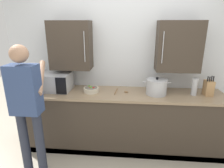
{
  "coord_description": "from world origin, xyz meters",
  "views": [
    {
      "loc": [
        0.08,
        -1.89,
        1.91
      ],
      "look_at": [
        -0.15,
        0.72,
        1.08
      ],
      "focal_mm": 30.24,
      "sensor_mm": 36.0,
      "label": 1
    }
  ],
  "objects_px": {
    "microwave_oven": "(51,82)",
    "wooden_spoon": "(121,92)",
    "fruit_bowl": "(91,89)",
    "knife_block": "(209,88)",
    "person_figure": "(27,104)",
    "thermos_flask": "(195,87)",
    "stock_pot": "(156,87)"
  },
  "relations": [
    {
      "from": "fruit_bowl",
      "to": "thermos_flask",
      "type": "distance_m",
      "value": 1.51
    },
    {
      "from": "fruit_bowl",
      "to": "knife_block",
      "type": "distance_m",
      "value": 1.71
    },
    {
      "from": "fruit_bowl",
      "to": "person_figure",
      "type": "bearing_deg",
      "value": -130.88
    },
    {
      "from": "person_figure",
      "to": "wooden_spoon",
      "type": "bearing_deg",
      "value": 34.96
    },
    {
      "from": "wooden_spoon",
      "to": "fruit_bowl",
      "type": "xyz_separation_m",
      "value": [
        -0.45,
        -0.03,
        0.03
      ]
    },
    {
      "from": "fruit_bowl",
      "to": "thermos_flask",
      "type": "height_order",
      "value": "thermos_flask"
    },
    {
      "from": "wooden_spoon",
      "to": "stock_pot",
      "type": "distance_m",
      "value": 0.53
    },
    {
      "from": "microwave_oven",
      "to": "wooden_spoon",
      "type": "relative_size",
      "value": 3.04
    },
    {
      "from": "microwave_oven",
      "to": "fruit_bowl",
      "type": "distance_m",
      "value": 0.64
    },
    {
      "from": "fruit_bowl",
      "to": "person_figure",
      "type": "relative_size",
      "value": 0.13
    },
    {
      "from": "person_figure",
      "to": "knife_block",
      "type": "bearing_deg",
      "value": 17.76
    },
    {
      "from": "knife_block",
      "to": "person_figure",
      "type": "distance_m",
      "value": 2.45
    },
    {
      "from": "person_figure",
      "to": "thermos_flask",
      "type": "bearing_deg",
      "value": 18.85
    },
    {
      "from": "fruit_bowl",
      "to": "knife_block",
      "type": "relative_size",
      "value": 0.78
    },
    {
      "from": "microwave_oven",
      "to": "wooden_spoon",
      "type": "height_order",
      "value": "microwave_oven"
    },
    {
      "from": "stock_pot",
      "to": "knife_block",
      "type": "bearing_deg",
      "value": 2.36
    },
    {
      "from": "microwave_oven",
      "to": "wooden_spoon",
      "type": "xyz_separation_m",
      "value": [
        1.08,
        -0.01,
        -0.12
      ]
    },
    {
      "from": "fruit_bowl",
      "to": "thermos_flask",
      "type": "bearing_deg",
      "value": 0.3
    },
    {
      "from": "fruit_bowl",
      "to": "stock_pot",
      "type": "bearing_deg",
      "value": -0.16
    },
    {
      "from": "knife_block",
      "to": "wooden_spoon",
      "type": "bearing_deg",
      "value": 179.9
    },
    {
      "from": "wooden_spoon",
      "to": "stock_pot",
      "type": "xyz_separation_m",
      "value": [
        0.52,
        -0.03,
        0.1
      ]
    },
    {
      "from": "thermos_flask",
      "to": "person_figure",
      "type": "relative_size",
      "value": 0.15
    },
    {
      "from": "thermos_flask",
      "to": "stock_pot",
      "type": "distance_m",
      "value": 0.54
    },
    {
      "from": "fruit_bowl",
      "to": "person_figure",
      "type": "distance_m",
      "value": 0.95
    },
    {
      "from": "wooden_spoon",
      "to": "person_figure",
      "type": "xyz_separation_m",
      "value": [
        -1.07,
        -0.75,
        0.09
      ]
    },
    {
      "from": "thermos_flask",
      "to": "knife_block",
      "type": "bearing_deg",
      "value": 5.63
    },
    {
      "from": "knife_block",
      "to": "person_figure",
      "type": "height_order",
      "value": "person_figure"
    },
    {
      "from": "wooden_spoon",
      "to": "fruit_bowl",
      "type": "bearing_deg",
      "value": -176.16
    },
    {
      "from": "fruit_bowl",
      "to": "stock_pot",
      "type": "xyz_separation_m",
      "value": [
        0.97,
        -0.0,
        0.07
      ]
    },
    {
      "from": "wooden_spoon",
      "to": "thermos_flask",
      "type": "xyz_separation_m",
      "value": [
        1.06,
        -0.02,
        0.12
      ]
    },
    {
      "from": "wooden_spoon",
      "to": "knife_block",
      "type": "bearing_deg",
      "value": -0.1
    },
    {
      "from": "knife_block",
      "to": "stock_pot",
      "type": "bearing_deg",
      "value": -177.64
    }
  ]
}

